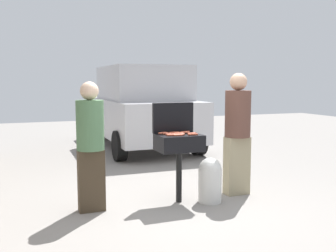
{
  "coord_description": "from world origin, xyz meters",
  "views": [
    {
      "loc": [
        -2.01,
        -4.61,
        1.65
      ],
      "look_at": [
        0.02,
        0.68,
        1.0
      ],
      "focal_mm": 41.43,
      "sensor_mm": 36.0,
      "label": 1
    }
  ],
  "objects": [
    {
      "name": "grill_lid_open",
      "position": [
        -0.01,
        0.4,
        1.15
      ],
      "size": [
        0.6,
        0.05,
        0.42
      ],
      "primitive_type": "cube",
      "color": "black",
      "rests_on": "bbq_grill"
    },
    {
      "name": "hot_dog_2",
      "position": [
        -0.03,
        0.3,
        0.95
      ],
      "size": [
        0.13,
        0.03,
        0.03
      ],
      "primitive_type": "cylinder",
      "rotation": [
        0.0,
        1.57,
        -0.01
      ],
      "color": "#AD4228",
      "rests_on": "bbq_grill"
    },
    {
      "name": "propane_tank",
      "position": [
        0.39,
        0.03,
        0.32
      ],
      "size": [
        0.32,
        0.32,
        0.62
      ],
      "color": "silver",
      "rests_on": "ground"
    },
    {
      "name": "hot_dog_6",
      "position": [
        0.16,
        0.14,
        0.95
      ],
      "size": [
        0.13,
        0.04,
        0.03
      ],
      "primitive_type": "cylinder",
      "rotation": [
        0.0,
        1.57,
        0.11
      ],
      "color": "#AD4228",
      "rests_on": "bbq_grill"
    },
    {
      "name": "parked_minivan",
      "position": [
        0.83,
        4.68,
        1.03
      ],
      "size": [
        2.06,
        4.42,
        2.02
      ],
      "rotation": [
        0.0,
        0.0,
        3.13
      ],
      "color": "#B7B7BC",
      "rests_on": "ground"
    },
    {
      "name": "hot_dog_5",
      "position": [
        -0.03,
        0.09,
        0.95
      ],
      "size": [
        0.13,
        0.04,
        0.03
      ],
      "primitive_type": "cylinder",
      "rotation": [
        0.0,
        1.57,
        0.08
      ],
      "color": "#C6593D",
      "rests_on": "bbq_grill"
    },
    {
      "name": "person_left",
      "position": [
        -1.19,
        0.25,
        0.9
      ],
      "size": [
        0.35,
        0.35,
        1.65
      ],
      "rotation": [
        0.0,
        0.0,
        -0.07
      ],
      "color": "#3F3323",
      "rests_on": "ground"
    },
    {
      "name": "hot_dog_11",
      "position": [
        -0.15,
        0.14,
        0.95
      ],
      "size": [
        0.13,
        0.04,
        0.03
      ],
      "primitive_type": "cylinder",
      "rotation": [
        0.0,
        1.57,
        -0.08
      ],
      "color": "#B74C33",
      "rests_on": "bbq_grill"
    },
    {
      "name": "hot_dog_12",
      "position": [
        -0.03,
        0.23,
        0.95
      ],
      "size": [
        0.13,
        0.03,
        0.03
      ],
      "primitive_type": "cylinder",
      "rotation": [
        0.0,
        1.57,
        -0.01
      ],
      "color": "#B74C33",
      "rests_on": "bbq_grill"
    },
    {
      "name": "hot_dog_1",
      "position": [
        -0.07,
        0.05,
        0.95
      ],
      "size": [
        0.13,
        0.03,
        0.03
      ],
      "primitive_type": "cylinder",
      "rotation": [
        0.0,
        1.57,
        -0.06
      ],
      "color": "#C6593D",
      "rests_on": "bbq_grill"
    },
    {
      "name": "hot_dog_7",
      "position": [
        -0.15,
        0.08,
        0.95
      ],
      "size": [
        0.13,
        0.04,
        0.03
      ],
      "primitive_type": "cylinder",
      "rotation": [
        0.0,
        1.57,
        -0.11
      ],
      "color": "#B74C33",
      "rests_on": "bbq_grill"
    },
    {
      "name": "hot_dog_8",
      "position": [
        -0.19,
        0.31,
        0.95
      ],
      "size": [
        0.13,
        0.03,
        0.03
      ],
      "primitive_type": "cylinder",
      "rotation": [
        0.0,
        1.57,
        0.05
      ],
      "color": "#C6593D",
      "rests_on": "bbq_grill"
    },
    {
      "name": "bbq_grill",
      "position": [
        -0.01,
        0.18,
        0.79
      ],
      "size": [
        0.6,
        0.44,
        0.94
      ],
      "color": "black",
      "rests_on": "ground"
    },
    {
      "name": "hot_dog_10",
      "position": [
        0.1,
        0.25,
        0.95
      ],
      "size": [
        0.13,
        0.03,
        0.03
      ],
      "primitive_type": "cylinder",
      "rotation": [
        0.0,
        1.57,
        -0.05
      ],
      "color": "#C6593D",
      "rests_on": "bbq_grill"
    },
    {
      "name": "hot_dog_3",
      "position": [
        -0.01,
        0.18,
        0.95
      ],
      "size": [
        0.13,
        0.04,
        0.03
      ],
      "primitive_type": "cylinder",
      "rotation": [
        0.0,
        1.57,
        -0.09
      ],
      "color": "#C6593D",
      "rests_on": "bbq_grill"
    },
    {
      "name": "ground_plane",
      "position": [
        0.0,
        0.0,
        0.0
      ],
      "size": [
        24.0,
        24.0,
        0.0
      ],
      "primitive_type": "plane",
      "color": "gray"
    },
    {
      "name": "hot_dog_9",
      "position": [
        -0.15,
        0.26,
        0.95
      ],
      "size": [
        0.13,
        0.03,
        0.03
      ],
      "primitive_type": "cylinder",
      "rotation": [
        0.0,
        1.57,
        0.03
      ],
      "color": "#C6593D",
      "rests_on": "bbq_grill"
    },
    {
      "name": "person_right",
      "position": [
        0.93,
        0.24,
        0.96
      ],
      "size": [
        0.37,
        0.37,
        1.77
      ],
      "rotation": [
        0.0,
        0.0,
        3.22
      ],
      "color": "gray",
      "rests_on": "ground"
    },
    {
      "name": "hot_dog_4",
      "position": [
        0.14,
        0.31,
        0.95
      ],
      "size": [
        0.13,
        0.04,
        0.03
      ],
      "primitive_type": "cylinder",
      "rotation": [
        0.0,
        1.57,
        0.11
      ],
      "color": "#AD4228",
      "rests_on": "bbq_grill"
    },
    {
      "name": "hot_dog_0",
      "position": [
        0.13,
        0.04,
        0.95
      ],
      "size": [
        0.13,
        0.04,
        0.03
      ],
      "primitive_type": "cylinder",
      "rotation": [
        0.0,
        1.57,
        -0.1
      ],
      "color": "#AD4228",
      "rests_on": "bbq_grill"
    }
  ]
}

